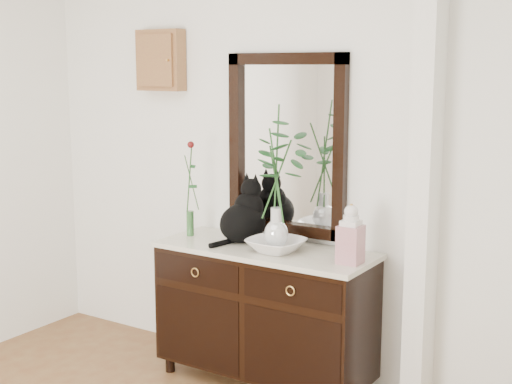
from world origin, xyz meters
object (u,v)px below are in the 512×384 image
Objects in this scene: cat at (243,210)px; lotus_bowl at (276,245)px; sideboard at (265,308)px; ginger_jar at (351,233)px.

cat is 1.22× the size of lotus_bowl.
sideboard is at bearing -4.59° from cat.
cat is 0.77m from ginger_jar.
ginger_jar is (0.57, -0.04, 0.54)m from sideboard.
sideboard is at bearing 176.39° from ginger_jar.
sideboard is 0.43m from lotus_bowl.
ginger_jar reaches higher than lotus_bowl.
lotus_bowl is (0.30, -0.10, -0.16)m from cat.
ginger_jar reaches higher than sideboard.
lotus_bowl is (0.11, -0.05, 0.42)m from sideboard.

